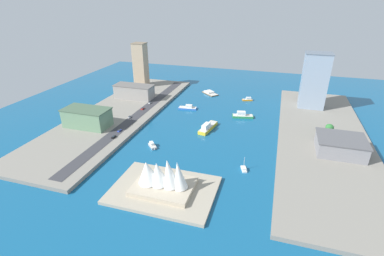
{
  "coord_description": "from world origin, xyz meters",
  "views": [
    {
      "loc": [
        -52.38,
        229.12,
        107.54
      ],
      "look_at": [
        12.56,
        18.5,
        4.55
      ],
      "focal_mm": 26.79,
      "sensor_mm": 36.0,
      "label": 1
    }
  ],
  "objects_px": {
    "traffic_light_waterfront": "(132,121)",
    "barge_flat_brown": "(210,93)",
    "pickup_red": "(143,109)",
    "warehouse_low_gray": "(340,145)",
    "van_white": "(150,103)",
    "ferry_yellow_fast": "(208,127)",
    "hatchback_blue": "(119,131)",
    "terminal_long_green": "(87,117)",
    "suv_black": "(114,137)",
    "catamaran_blue": "(188,108)",
    "tower_tall_glass": "(314,81)",
    "opera_landmark": "(162,177)",
    "ferry_green_doubledeck": "(242,115)",
    "yacht_sleek_gray": "(152,146)",
    "carpark_squat_concrete": "(134,92)",
    "sedan_silver": "(130,117)",
    "water_taxi_orange": "(248,99)",
    "apartment_midrise_tan": "(141,65)",
    "sailboat_small_white": "(244,169)"
  },
  "relations": [
    {
      "from": "yacht_sleek_gray",
      "to": "tower_tall_glass",
      "type": "bearing_deg",
      "value": -134.7
    },
    {
      "from": "catamaran_blue",
      "to": "van_white",
      "type": "bearing_deg",
      "value": 5.2
    },
    {
      "from": "ferry_green_doubledeck",
      "to": "suv_black",
      "type": "xyz_separation_m",
      "value": [
        92.22,
        79.79,
        1.65
      ]
    },
    {
      "from": "tower_tall_glass",
      "to": "van_white",
      "type": "distance_m",
      "value": 168.24
    },
    {
      "from": "tower_tall_glass",
      "to": "apartment_midrise_tan",
      "type": "distance_m",
      "value": 199.59
    },
    {
      "from": "hatchback_blue",
      "to": "warehouse_low_gray",
      "type": "bearing_deg",
      "value": -174.67
    },
    {
      "from": "yacht_sleek_gray",
      "to": "warehouse_low_gray",
      "type": "relative_size",
      "value": 0.3
    },
    {
      "from": "barge_flat_brown",
      "to": "sedan_silver",
      "type": "relative_size",
      "value": 4.6
    },
    {
      "from": "opera_landmark",
      "to": "sedan_silver",
      "type": "bearing_deg",
      "value": -52.03
    },
    {
      "from": "ferry_yellow_fast",
      "to": "van_white",
      "type": "height_order",
      "value": "ferry_yellow_fast"
    },
    {
      "from": "warehouse_low_gray",
      "to": "hatchback_blue",
      "type": "bearing_deg",
      "value": 5.33
    },
    {
      "from": "traffic_light_waterfront",
      "to": "ferry_yellow_fast",
      "type": "bearing_deg",
      "value": -165.43
    },
    {
      "from": "barge_flat_brown",
      "to": "pickup_red",
      "type": "relative_size",
      "value": 4.51
    },
    {
      "from": "sailboat_small_white",
      "to": "apartment_midrise_tan",
      "type": "xyz_separation_m",
      "value": [
        149.7,
        -151.74,
        28.0
      ]
    },
    {
      "from": "carpark_squat_concrete",
      "to": "opera_landmark",
      "type": "relative_size",
      "value": 1.22
    },
    {
      "from": "terminal_long_green",
      "to": "warehouse_low_gray",
      "type": "bearing_deg",
      "value": -176.03
    },
    {
      "from": "apartment_midrise_tan",
      "to": "hatchback_blue",
      "type": "bearing_deg",
      "value": 108.06
    },
    {
      "from": "yacht_sleek_gray",
      "to": "tower_tall_glass",
      "type": "relative_size",
      "value": 0.18
    },
    {
      "from": "catamaran_blue",
      "to": "sailboat_small_white",
      "type": "bearing_deg",
      "value": 126.12
    },
    {
      "from": "tower_tall_glass",
      "to": "suv_black",
      "type": "height_order",
      "value": "tower_tall_glass"
    },
    {
      "from": "pickup_red",
      "to": "opera_landmark",
      "type": "xyz_separation_m",
      "value": [
        -67.86,
        112.99,
        6.24
      ]
    },
    {
      "from": "ferry_yellow_fast",
      "to": "sedan_silver",
      "type": "distance_m",
      "value": 74.77
    },
    {
      "from": "warehouse_low_gray",
      "to": "suv_black",
      "type": "height_order",
      "value": "warehouse_low_gray"
    },
    {
      "from": "sailboat_small_white",
      "to": "yacht_sleek_gray",
      "type": "bearing_deg",
      "value": -8.81
    },
    {
      "from": "barge_flat_brown",
      "to": "hatchback_blue",
      "type": "height_order",
      "value": "hatchback_blue"
    },
    {
      "from": "sedan_silver",
      "to": "traffic_light_waterfront",
      "type": "height_order",
      "value": "traffic_light_waterfront"
    },
    {
      "from": "yacht_sleek_gray",
      "to": "pickup_red",
      "type": "xyz_separation_m",
      "value": [
        39.65,
        -64.59,
        2.35
      ]
    },
    {
      "from": "catamaran_blue",
      "to": "warehouse_low_gray",
      "type": "xyz_separation_m",
      "value": [
        -134.67,
        57.81,
        7.33
      ]
    },
    {
      "from": "barge_flat_brown",
      "to": "pickup_red",
      "type": "height_order",
      "value": "pickup_red"
    },
    {
      "from": "ferry_green_doubledeck",
      "to": "apartment_midrise_tan",
      "type": "height_order",
      "value": "apartment_midrise_tan"
    },
    {
      "from": "ferry_green_doubledeck",
      "to": "suv_black",
      "type": "height_order",
      "value": "ferry_green_doubledeck"
    },
    {
      "from": "suv_black",
      "to": "sedan_silver",
      "type": "relative_size",
      "value": 0.99
    },
    {
      "from": "suv_black",
      "to": "traffic_light_waterfront",
      "type": "height_order",
      "value": "traffic_light_waterfront"
    },
    {
      "from": "water_taxi_orange",
      "to": "hatchback_blue",
      "type": "relative_size",
      "value": 2.81
    },
    {
      "from": "sailboat_small_white",
      "to": "barge_flat_brown",
      "type": "relative_size",
      "value": 0.44
    },
    {
      "from": "yacht_sleek_gray",
      "to": "carpark_squat_concrete",
      "type": "height_order",
      "value": "carpark_squat_concrete"
    },
    {
      "from": "hatchback_blue",
      "to": "pickup_red",
      "type": "bearing_deg",
      "value": -85.76
    },
    {
      "from": "traffic_light_waterfront",
      "to": "barge_flat_brown",
      "type": "bearing_deg",
      "value": -110.14
    },
    {
      "from": "warehouse_low_gray",
      "to": "van_white",
      "type": "distance_m",
      "value": 183.99
    },
    {
      "from": "water_taxi_orange",
      "to": "suv_black",
      "type": "xyz_separation_m",
      "value": [
        91.04,
        129.39,
        2.13
      ]
    },
    {
      "from": "tower_tall_glass",
      "to": "sedan_silver",
      "type": "relative_size",
      "value": 11.37
    },
    {
      "from": "water_taxi_orange",
      "to": "suv_black",
      "type": "distance_m",
      "value": 158.22
    },
    {
      "from": "ferry_yellow_fast",
      "to": "yacht_sleek_gray",
      "type": "relative_size",
      "value": 2.96
    },
    {
      "from": "ferry_yellow_fast",
      "to": "hatchback_blue",
      "type": "distance_m",
      "value": 75.63
    },
    {
      "from": "terminal_long_green",
      "to": "pickup_red",
      "type": "relative_size",
      "value": 8.13
    },
    {
      "from": "sailboat_small_white",
      "to": "sedan_silver",
      "type": "bearing_deg",
      "value": -24.69
    },
    {
      "from": "ferry_yellow_fast",
      "to": "opera_landmark",
      "type": "height_order",
      "value": "opera_landmark"
    },
    {
      "from": "ferry_yellow_fast",
      "to": "carpark_squat_concrete",
      "type": "distance_m",
      "value": 108.95
    },
    {
      "from": "tower_tall_glass",
      "to": "opera_landmark",
      "type": "distance_m",
      "value": 195.58
    },
    {
      "from": "catamaran_blue",
      "to": "tower_tall_glass",
      "type": "relative_size",
      "value": 0.37
    }
  ]
}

